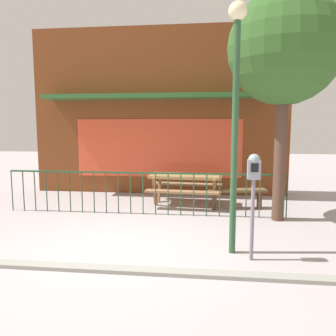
% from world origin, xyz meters
% --- Properties ---
extents(ground, '(40.00, 40.00, 0.00)m').
position_xyz_m(ground, '(0.00, 0.00, 0.00)').
color(ground, '#A9A0A3').
extents(pub_storefront, '(7.49, 1.29, 4.84)m').
position_xyz_m(pub_storefront, '(0.00, 4.81, 2.41)').
color(pub_storefront, '#3C1410').
rests_on(pub_storefront, ground).
extents(patio_fence_front, '(6.32, 0.04, 0.97)m').
position_xyz_m(patio_fence_front, '(0.00, 2.16, 0.66)').
color(patio_fence_front, '#20502E').
rests_on(patio_fence_front, ground).
extents(picnic_table_left, '(1.89, 1.49, 0.79)m').
position_xyz_m(picnic_table_left, '(0.90, 3.19, 0.61)').
color(picnic_table_left, '#997645').
rests_on(picnic_table_left, ground).
extents(patio_bench, '(1.43, 0.55, 0.48)m').
position_xyz_m(patio_bench, '(2.16, 2.94, 0.35)').
color(patio_bench, brown).
rests_on(patio_bench, ground).
extents(parking_meter_near, '(0.18, 0.17, 1.59)m').
position_xyz_m(parking_meter_near, '(2.10, -0.23, 1.23)').
color(parking_meter_near, slate).
rests_on(parking_meter_near, ground).
extents(street_tree, '(2.29, 2.29, 4.69)m').
position_xyz_m(street_tree, '(2.94, 2.03, 3.52)').
color(street_tree, brown).
rests_on(street_tree, ground).
extents(street_lamp, '(0.28, 0.28, 3.79)m').
position_xyz_m(street_lamp, '(1.84, 0.03, 2.49)').
color(street_lamp, '#2A5230').
rests_on(street_lamp, ground).
extents(curb_edge, '(10.49, 0.20, 0.11)m').
position_xyz_m(curb_edge, '(0.00, -0.86, 0.00)').
color(curb_edge, gray).
rests_on(curb_edge, ground).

